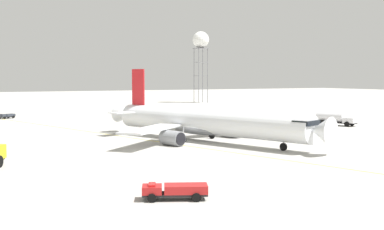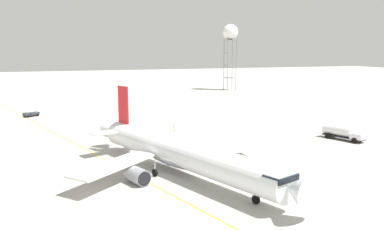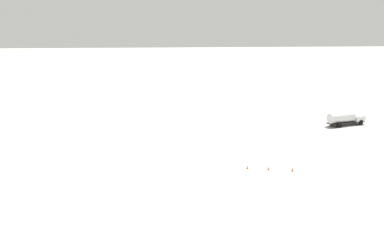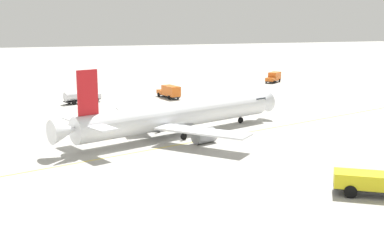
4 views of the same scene
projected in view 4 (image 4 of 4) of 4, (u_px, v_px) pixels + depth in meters
The scene contains 8 objects.
ground_plane at pixel (180, 138), 79.62m from camera, with size 600.00×600.00×0.00m, color #ADAAA3.
airliner_main at pixel (177, 117), 80.99m from camera, with size 42.81×31.59×11.86m.
fuel_tanker_truck at pixel (81, 96), 112.77m from camera, with size 8.88×5.17×2.87m.
pushback_tug_truck at pixel (248, 97), 116.36m from camera, with size 5.52×4.02×1.30m.
fire_tender_truck at pixel (378, 182), 52.75m from camera, with size 9.54×7.82×2.50m.
catering_truck_truck at pixel (274, 77), 150.99m from camera, with size 7.14×6.58×3.10m.
catering_truck_truck_extra at pixel (170, 91), 120.01m from camera, with size 4.02×8.43×3.10m.
taxiway_centreline at pixel (210, 139), 78.61m from camera, with size 191.65×56.24×0.01m.
Camera 4 is at (-24.82, -73.45, 18.63)m, focal length 45.84 mm.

